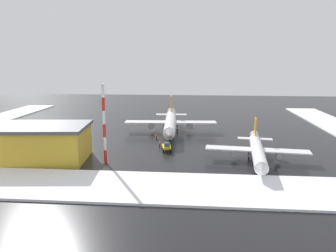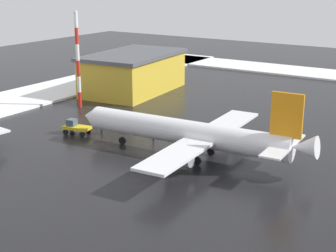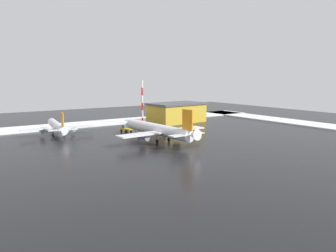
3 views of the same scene
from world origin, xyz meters
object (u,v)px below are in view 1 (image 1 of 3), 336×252
(ground_crew_near_tug, at_px, (160,144))
(airplane_distant_tail, at_px, (257,151))
(airplane_parked_portside, at_px, (170,122))
(cargo_hangar, at_px, (36,143))
(pushback_tug, at_px, (167,146))
(ground_crew_beside_wing, at_px, (154,133))
(antenna_mast, at_px, (104,124))
(ground_crew_mid_apron, at_px, (156,136))

(ground_crew_near_tug, bearing_deg, airplane_distant_tail, -96.38)
(airplane_parked_portside, distance_m, cargo_hangar, 44.71)
(pushback_tug, xyz_separation_m, ground_crew_beside_wing, (-5.68, 17.53, -0.31))
(pushback_tug, relative_size, antenna_mast, 0.26)
(airplane_distant_tail, height_order, cargo_hangar, airplane_distant_tail)
(antenna_mast, bearing_deg, ground_crew_near_tug, 52.97)
(ground_crew_mid_apron, height_order, antenna_mast, antenna_mast)
(antenna_mast, bearing_deg, airplane_parked_portside, 68.64)
(airplane_distant_tail, bearing_deg, antenna_mast, -78.64)
(ground_crew_mid_apron, bearing_deg, antenna_mast, 87.90)
(airplane_parked_portside, bearing_deg, cargo_hangar, -46.05)
(ground_crew_beside_wing, xyz_separation_m, ground_crew_mid_apron, (1.35, -4.76, 0.00))
(airplane_distant_tail, height_order, ground_crew_mid_apron, airplane_distant_tail)
(airplane_distant_tail, bearing_deg, pushback_tug, -103.89)
(airplane_distant_tail, relative_size, pushback_tug, 6.15)
(airplane_distant_tail, distance_m, ground_crew_mid_apron, 34.33)
(airplane_parked_portside, distance_m, pushback_tug, 21.96)
(airplane_parked_portside, relative_size, airplane_distant_tail, 1.25)
(ground_crew_near_tug, height_order, antenna_mast, antenna_mast)
(airplane_distant_tail, bearing_deg, airplane_parked_portside, -135.86)
(ground_crew_beside_wing, bearing_deg, ground_crew_mid_apron, 104.12)
(ground_crew_beside_wing, xyz_separation_m, ground_crew_near_tug, (3.43, -13.81, 0.00))
(airplane_parked_portside, height_order, airplane_distant_tail, airplane_parked_portside)
(pushback_tug, relative_size, ground_crew_mid_apron, 2.88)
(airplane_distant_tail, distance_m, cargo_hangar, 53.76)
(ground_crew_mid_apron, xyz_separation_m, antenna_mast, (-9.40, -24.27, 8.50))
(airplane_distant_tail, xyz_separation_m, ground_crew_mid_apron, (-26.94, 21.18, -2.00))
(pushback_tug, height_order, ground_crew_beside_wing, pushback_tug)
(airplane_distant_tail, distance_m, ground_crew_beside_wing, 38.43)
(ground_crew_beside_wing, distance_m, ground_crew_near_tug, 14.23)
(ground_crew_near_tug, bearing_deg, ground_crew_mid_apron, 32.54)
(pushback_tug, distance_m, ground_crew_mid_apron, 13.49)
(antenna_mast, height_order, cargo_hangar, antenna_mast)
(airplane_parked_portside, height_order, ground_crew_mid_apron, airplane_parked_portside)
(airplane_distant_tail, xyz_separation_m, antenna_mast, (-36.34, -3.09, 6.50))
(ground_crew_mid_apron, bearing_deg, ground_crew_beside_wing, -55.05)
(airplane_parked_portside, relative_size, ground_crew_mid_apron, 22.07)
(cargo_hangar, bearing_deg, ground_crew_near_tug, 21.59)
(ground_crew_beside_wing, xyz_separation_m, cargo_hangar, (-25.38, -28.53, 3.47))
(airplane_parked_portside, distance_m, antenna_mast, 36.23)
(airplane_distant_tail, xyz_separation_m, cargo_hangar, (-53.67, -2.59, 1.47))
(airplane_distant_tail, xyz_separation_m, ground_crew_beside_wing, (-28.29, 25.94, -2.00))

